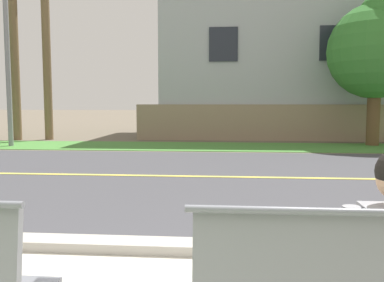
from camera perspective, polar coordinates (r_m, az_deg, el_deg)
ground_plane at (r=9.68m, az=1.39°, el=-3.40°), size 140.00×140.00×0.00m
curb_edge at (r=4.19m, az=-3.44°, el=-14.45°), size 44.00×0.30×0.11m
street_asphalt at (r=8.21m, az=0.75°, el=-4.96°), size 52.00×8.00×0.01m
road_centre_line at (r=8.20m, az=0.75°, el=-4.93°), size 48.00×0.14×0.01m
far_verge_grass at (r=13.74m, az=2.42°, el=-0.77°), size 48.00×2.80×0.02m
streetlamp at (r=15.57m, az=-24.13°, el=16.15°), size 0.24×2.10×7.98m
shade_tree_left at (r=15.43m, az=24.65°, el=12.16°), size 3.20×3.20×5.29m
garden_wall at (r=16.33m, az=15.34°, el=2.46°), size 13.00×0.36×1.40m
house_across_street at (r=19.46m, az=10.72°, el=11.85°), size 9.96×6.91×7.31m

